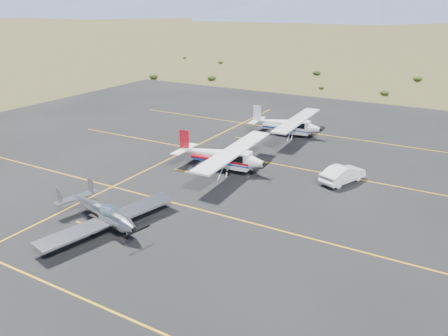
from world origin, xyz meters
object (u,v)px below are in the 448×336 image
Objects in this scene: aircraft_low_wing at (104,213)px; sedan at (343,174)px; aircraft_cessna at (222,155)px; aircraft_plain at (287,124)px.

aircraft_low_wing is 2.28× the size of sedan.
sedan is (9.76, 2.34, -0.64)m from aircraft_cessna.
aircraft_plain reaches higher than sedan.
aircraft_plain is at bearing -26.55° from sedan.
aircraft_low_wing is 0.84× the size of aircraft_plain.
aircraft_plain is at bearing 82.99° from aircraft_cessna.
aircraft_low_wing is at bearing -97.34° from aircraft_plain.
aircraft_plain is (2.32, 24.93, 0.29)m from aircraft_low_wing.
sedan is (8.85, -10.08, -0.58)m from aircraft_plain.
aircraft_plain reaches higher than aircraft_low_wing.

